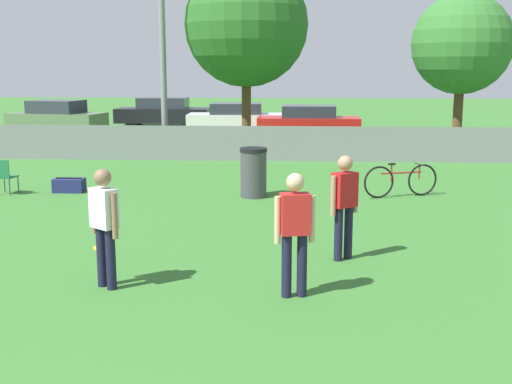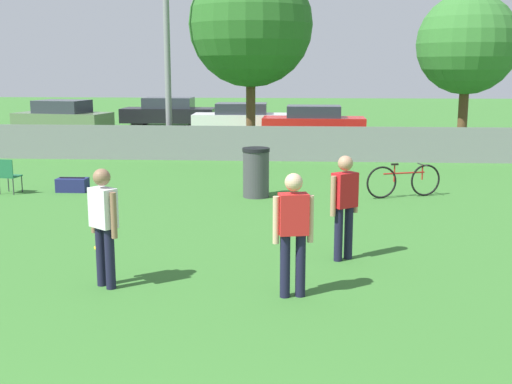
{
  "view_description": "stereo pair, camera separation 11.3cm",
  "coord_description": "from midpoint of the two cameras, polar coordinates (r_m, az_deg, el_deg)",
  "views": [
    {
      "loc": [
        1.81,
        -1.97,
        2.91
      ],
      "look_at": [
        1.27,
        7.52,
        1.05
      ],
      "focal_mm": 45.0,
      "sensor_mm": 36.0,
      "label": 1
    },
    {
      "loc": [
        1.92,
        -1.97,
        2.91
      ],
      "look_at": [
        1.27,
        7.52,
        1.05
      ],
      "focal_mm": 45.0,
      "sensor_mm": 36.0,
      "label": 2
    }
  ],
  "objects": [
    {
      "name": "fence_backline",
      "position": [
        20.19,
        -2.06,
        4.34
      ],
      "size": [
        21.7,
        0.07,
        1.21
      ],
      "color": "gray",
      "rests_on": "ground_plane"
    },
    {
      "name": "tree_near_pole",
      "position": [
        22.14,
        -1.03,
        14.64
      ],
      "size": [
        4.15,
        4.15,
        6.38
      ],
      "color": "brown",
      "rests_on": "ground_plane"
    },
    {
      "name": "tree_far_right",
      "position": [
        22.97,
        17.7,
        12.39
      ],
      "size": [
        3.34,
        3.34,
        5.34
      ],
      "color": "brown",
      "rests_on": "ground_plane"
    },
    {
      "name": "player_defender_red",
      "position": [
        9.76,
        7.53,
        -0.74
      ],
      "size": [
        0.43,
        0.4,
        1.61
      ],
      "rotation": [
        0.0,
        0.0,
        0.66
      ],
      "color": "#191933",
      "rests_on": "ground_plane"
    },
    {
      "name": "player_receiver_white",
      "position": [
        8.68,
        -13.69,
        -2.45
      ],
      "size": [
        0.44,
        0.4,
        1.61
      ],
      "rotation": [
        0.0,
        0.0,
        -0.65
      ],
      "color": "#191933",
      "rests_on": "ground_plane"
    },
    {
      "name": "player_thrower_red",
      "position": [
        8.11,
        3.07,
        -3.09
      ],
      "size": [
        0.51,
        0.29,
        1.61
      ],
      "rotation": [
        0.0,
        0.0,
        0.22
      ],
      "color": "#191933",
      "rests_on": "ground_plane"
    },
    {
      "name": "frisbee_disc",
      "position": [
        10.8,
        -13.93,
        -4.83
      ],
      "size": [
        0.25,
        0.25,
        0.03
      ],
      "color": "yellow",
      "rests_on": "ground_plane"
    },
    {
      "name": "folding_chair_sideline",
      "position": [
        15.93,
        -21.67,
        1.47
      ],
      "size": [
        0.46,
        0.46,
        0.82
      ],
      "rotation": [
        0.0,
        0.0,
        3.0
      ],
      "color": "#333338",
      "rests_on": "ground_plane"
    },
    {
      "name": "bicycle_sideline",
      "position": [
        14.89,
        12.55,
        1.01
      ],
      "size": [
        1.74,
        0.68,
        0.78
      ],
      "rotation": [
        0.0,
        0.0,
        0.33
      ],
      "color": "black",
      "rests_on": "ground_plane"
    },
    {
      "name": "trash_bin",
      "position": [
        14.51,
        -0.45,
        1.76
      ],
      "size": [
        0.62,
        0.62,
        1.12
      ],
      "color": "#3F3F44",
      "rests_on": "ground_plane"
    },
    {
      "name": "gear_bag_sideline",
      "position": [
        15.8,
        -16.47,
        0.58
      ],
      "size": [
        0.71,
        0.39,
        0.34
      ],
      "color": "navy",
      "rests_on": "ground_plane"
    },
    {
      "name": "parked_car_olive",
      "position": [
        29.73,
        -17.37,
        6.31
      ],
      "size": [
        4.34,
        2.55,
        1.48
      ],
      "rotation": [
        0.0,
        0.0,
        -0.19
      ],
      "color": "black",
      "rests_on": "ground_plane"
    },
    {
      "name": "parked_car_dark",
      "position": [
        32.44,
        -8.34,
        7.02
      ],
      "size": [
        4.58,
        1.84,
        1.43
      ],
      "rotation": [
        0.0,
        0.0,
        -0.0
      ],
      "color": "black",
      "rests_on": "ground_plane"
    },
    {
      "name": "parked_car_white",
      "position": [
        29.2,
        -1.87,
        6.59
      ],
      "size": [
        4.41,
        1.89,
        1.31
      ],
      "rotation": [
        0.0,
        0.0,
        0.03
      ],
      "color": "black",
      "rests_on": "ground_plane"
    },
    {
      "name": "parked_car_red",
      "position": [
        27.2,
        4.58,
        6.24
      ],
      "size": [
        4.29,
        1.77,
        1.32
      ],
      "rotation": [
        0.0,
        0.0,
        -0.01
      ],
      "color": "black",
      "rests_on": "ground_plane"
    }
  ]
}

